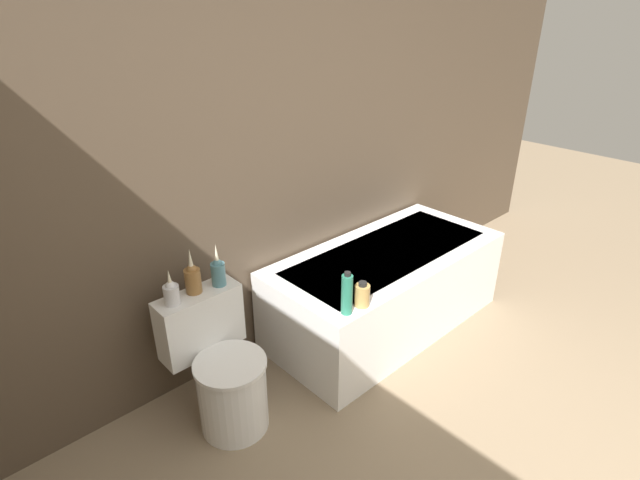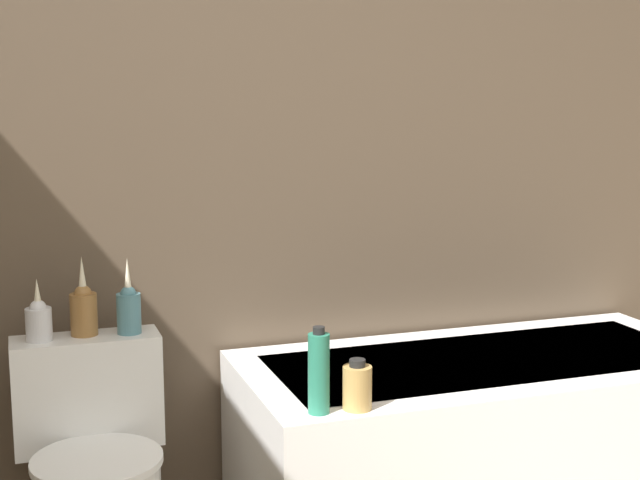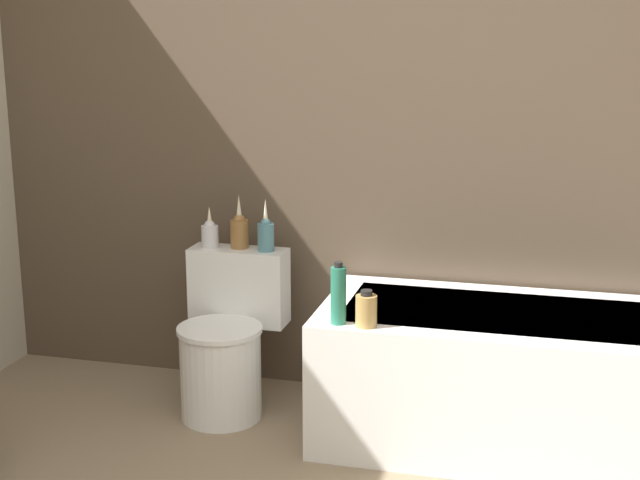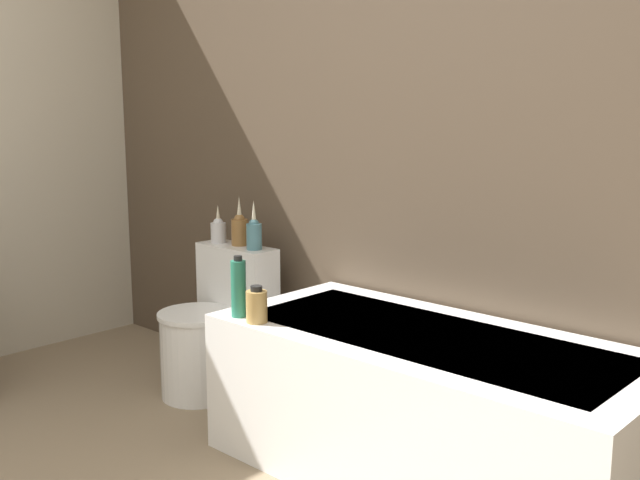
{
  "view_description": "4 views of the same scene",
  "coord_description": "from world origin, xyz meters",
  "px_view_note": "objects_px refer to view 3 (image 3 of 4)",
  "views": [
    {
      "loc": [
        -1.44,
        0.09,
        1.99
      ],
      "look_at": [
        0.0,
        1.64,
        0.95
      ],
      "focal_mm": 28.0,
      "sensor_mm": 36.0,
      "label": 1
    },
    {
      "loc": [
        -0.64,
        -0.61,
        1.39
      ],
      "look_at": [
        0.15,
        1.69,
        0.99
      ],
      "focal_mm": 50.0,
      "sensor_mm": 36.0,
      "label": 2
    },
    {
      "loc": [
        0.82,
        -1.53,
        1.62
      ],
      "look_at": [
        0.01,
        1.63,
        0.84
      ],
      "focal_mm": 50.0,
      "sensor_mm": 36.0,
      "label": 3
    },
    {
      "loc": [
        2.2,
        -0.28,
        1.34
      ],
      "look_at": [
        0.31,
        1.77,
        0.84
      ],
      "focal_mm": 42.0,
      "sensor_mm": 36.0,
      "label": 4
    }
  ],
  "objects_px": {
    "vase_bronze": "(266,233)",
    "vase_gold": "(210,233)",
    "toilet": "(227,343)",
    "shampoo_bottle_short": "(366,310)",
    "bathtub": "(521,378)",
    "shampoo_bottle_tall": "(338,295)",
    "vase_silver": "(239,230)"
  },
  "relations": [
    {
      "from": "vase_silver",
      "to": "shampoo_bottle_short",
      "type": "bearing_deg",
      "value": -37.19
    },
    {
      "from": "toilet",
      "to": "shampoo_bottle_tall",
      "type": "relative_size",
      "value": 2.86
    },
    {
      "from": "vase_gold",
      "to": "shampoo_bottle_short",
      "type": "relative_size",
      "value": 1.33
    },
    {
      "from": "toilet",
      "to": "vase_gold",
      "type": "height_order",
      "value": "vase_gold"
    },
    {
      "from": "vase_gold",
      "to": "vase_silver",
      "type": "relative_size",
      "value": 0.78
    },
    {
      "from": "bathtub",
      "to": "toilet",
      "type": "relative_size",
      "value": 2.34
    },
    {
      "from": "toilet",
      "to": "vase_silver",
      "type": "xyz_separation_m",
      "value": [
        -0.0,
        0.19,
        0.46
      ]
    },
    {
      "from": "vase_bronze",
      "to": "shampoo_bottle_short",
      "type": "distance_m",
      "value": 0.74
    },
    {
      "from": "toilet",
      "to": "vase_silver",
      "type": "relative_size",
      "value": 2.86
    },
    {
      "from": "bathtub",
      "to": "shampoo_bottle_tall",
      "type": "height_order",
      "value": "shampoo_bottle_tall"
    },
    {
      "from": "vase_bronze",
      "to": "toilet",
      "type": "bearing_deg",
      "value": -127.92
    },
    {
      "from": "shampoo_bottle_tall",
      "to": "shampoo_bottle_short",
      "type": "distance_m",
      "value": 0.12
    },
    {
      "from": "bathtub",
      "to": "vase_silver",
      "type": "distance_m",
      "value": 1.34
    },
    {
      "from": "vase_bronze",
      "to": "shampoo_bottle_short",
      "type": "bearing_deg",
      "value": -41.8
    },
    {
      "from": "bathtub",
      "to": "toilet",
      "type": "xyz_separation_m",
      "value": [
        -1.24,
        0.02,
        0.03
      ]
    },
    {
      "from": "bathtub",
      "to": "vase_bronze",
      "type": "height_order",
      "value": "vase_bronze"
    },
    {
      "from": "vase_bronze",
      "to": "shampoo_bottle_short",
      "type": "relative_size",
      "value": 1.65
    },
    {
      "from": "toilet",
      "to": "shampoo_bottle_short",
      "type": "bearing_deg",
      "value": -25.47
    },
    {
      "from": "bathtub",
      "to": "shampoo_bottle_short",
      "type": "bearing_deg",
      "value": -151.9
    },
    {
      "from": "toilet",
      "to": "shampoo_bottle_tall",
      "type": "height_order",
      "value": "shampoo_bottle_tall"
    },
    {
      "from": "vase_bronze",
      "to": "vase_gold",
      "type": "bearing_deg",
      "value": 179.96
    },
    {
      "from": "bathtub",
      "to": "vase_silver",
      "type": "relative_size",
      "value": 6.68
    },
    {
      "from": "vase_bronze",
      "to": "bathtub",
      "type": "bearing_deg",
      "value": -9.37
    },
    {
      "from": "vase_bronze",
      "to": "shampoo_bottle_tall",
      "type": "height_order",
      "value": "vase_bronze"
    },
    {
      "from": "bathtub",
      "to": "vase_silver",
      "type": "bearing_deg",
      "value": 170.49
    },
    {
      "from": "vase_silver",
      "to": "shampoo_bottle_tall",
      "type": "relative_size",
      "value": 1.0
    },
    {
      "from": "vase_silver",
      "to": "vase_bronze",
      "type": "height_order",
      "value": "vase_silver"
    },
    {
      "from": "bathtub",
      "to": "vase_bronze",
      "type": "bearing_deg",
      "value": 170.63
    },
    {
      "from": "vase_gold",
      "to": "shampoo_bottle_tall",
      "type": "distance_m",
      "value": 0.85
    },
    {
      "from": "bathtub",
      "to": "shampoo_bottle_short",
      "type": "xyz_separation_m",
      "value": [
        -0.57,
        -0.3,
        0.33
      ]
    },
    {
      "from": "shampoo_bottle_tall",
      "to": "vase_gold",
      "type": "bearing_deg",
      "value": 145.35
    },
    {
      "from": "vase_gold",
      "to": "shampoo_bottle_short",
      "type": "xyz_separation_m",
      "value": [
        0.8,
        -0.49,
        -0.14
      ]
    }
  ]
}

